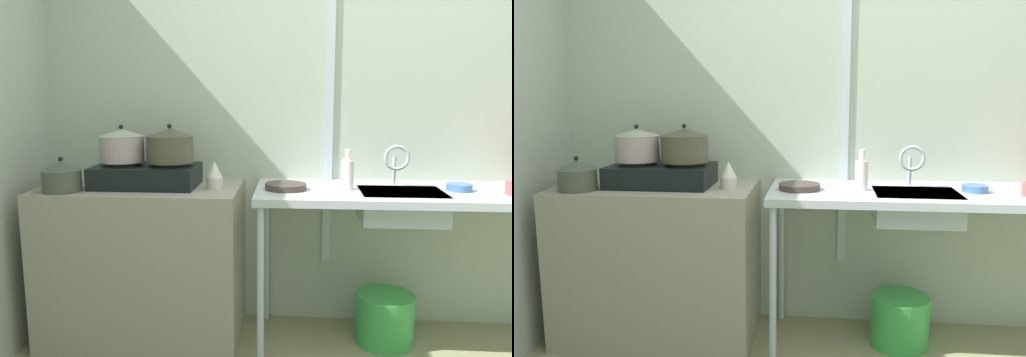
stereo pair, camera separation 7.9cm
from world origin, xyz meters
The scene contains 15 objects.
wall_back centered at (0.00, 1.54, 1.22)m, with size 4.44×0.10×2.43m, color #A6B1A0.
wall_metal_strip centered at (-0.18, 1.48, 1.34)m, with size 0.05×0.01×1.95m, color #B2BCC5.
counter_concrete centered at (-1.19, 1.20, 0.43)m, with size 1.06×0.59×0.86m, color gray.
counter_sink centered at (0.33, 1.20, 0.80)m, with size 1.80×0.59×0.86m.
stove centered at (-1.16, 1.20, 0.92)m, with size 0.54×0.35×0.13m.
pot_on_left_burner centered at (-1.29, 1.20, 1.08)m, with size 0.24×0.24×0.20m.
pot_on_right_burner centered at (-1.03, 1.20, 1.08)m, with size 0.25×0.25×0.20m.
pot_beside_stove centered at (-1.55, 1.02, 0.94)m, with size 0.20×0.20×0.18m.
percolator centered at (-0.79, 1.15, 0.93)m, with size 0.09×0.09×0.14m.
sink_basin centered at (0.18, 1.15, 0.78)m, with size 0.42×0.33×0.15m, color #B2BCC5.
faucet centered at (0.17, 1.29, 1.00)m, with size 0.14×0.08×0.22m.
frying_pan centered at (-0.42, 1.16, 0.87)m, with size 0.22×0.22×0.03m, color #3D312E.
small_bowl_on_drainboard centered at (0.47, 1.19, 0.88)m, with size 0.13×0.13×0.04m, color #416BB0.
bottle_by_sink centered at (-0.10, 1.18, 0.94)m, with size 0.06×0.06×0.21m.
bucket_on_floor centered at (0.13, 1.21, 0.14)m, with size 0.31×0.31×0.28m, color green.
Camera 1 is at (-0.37, -1.41, 1.36)m, focal length 35.25 mm.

